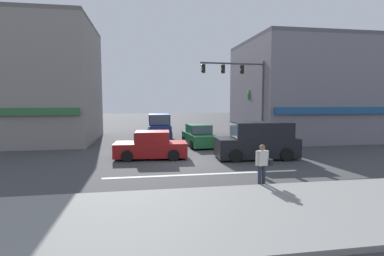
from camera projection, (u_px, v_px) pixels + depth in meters
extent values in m
plane|color=#3D3D3F|center=(191.00, 159.00, 17.02)|extent=(120.00, 120.00, 0.00)
cube|color=silver|center=(204.00, 174.00, 13.59)|extent=(9.00, 0.24, 0.01)
cube|color=gray|center=(240.00, 214.00, 8.67)|extent=(40.00, 5.00, 0.16)
cube|color=gray|center=(9.00, 84.00, 23.75)|extent=(13.03, 9.63, 9.24)
cube|color=#635F5B|center=(6.00, 22.00, 23.31)|extent=(13.03, 9.63, 0.30)
cube|color=slate|center=(314.00, 92.00, 26.57)|extent=(12.51, 9.56, 8.12)
cube|color=#1E5184|center=(351.00, 110.00, 21.91)|extent=(11.88, 0.24, 0.50)
cube|color=#57545B|center=(315.00, 44.00, 26.18)|extent=(12.51, 9.56, 0.30)
cylinder|color=#4C3823|center=(264.00, 124.00, 25.42)|extent=(0.32, 0.32, 2.69)
sphere|color=#28602D|center=(265.00, 95.00, 25.19)|extent=(2.98, 2.98, 2.98)
cylinder|color=brown|center=(72.00, 85.00, 20.43)|extent=(0.22, 0.22, 8.72)
cube|color=#473828|center=(70.00, 26.00, 20.06)|extent=(1.40, 0.12, 0.10)
cylinder|color=#47474C|center=(263.00, 104.00, 22.10)|extent=(0.18, 0.18, 6.20)
cylinder|color=#47474C|center=(233.00, 64.00, 21.28)|extent=(4.80, 0.42, 0.12)
cube|color=black|center=(242.00, 69.00, 21.48)|extent=(0.21, 0.25, 0.60)
sphere|color=black|center=(241.00, 67.00, 21.44)|extent=(0.12, 0.12, 0.12)
sphere|color=orange|center=(241.00, 69.00, 21.46)|extent=(0.12, 0.12, 0.12)
sphere|color=black|center=(241.00, 72.00, 21.47)|extent=(0.12, 0.12, 0.12)
cube|color=black|center=(223.00, 69.00, 21.15)|extent=(0.21, 0.25, 0.60)
sphere|color=black|center=(222.00, 66.00, 21.11)|extent=(0.12, 0.12, 0.12)
sphere|color=orange|center=(222.00, 69.00, 21.13)|extent=(0.12, 0.12, 0.12)
sphere|color=black|center=(221.00, 72.00, 21.14)|extent=(0.12, 0.12, 0.12)
cube|color=black|center=(204.00, 69.00, 20.83)|extent=(0.21, 0.25, 0.60)
sphere|color=black|center=(202.00, 66.00, 20.78)|extent=(0.12, 0.12, 0.12)
sphere|color=orange|center=(202.00, 68.00, 20.80)|extent=(0.12, 0.12, 0.12)
sphere|color=black|center=(202.00, 71.00, 20.82)|extent=(0.12, 0.12, 0.12)
cube|color=maroon|center=(151.00, 149.00, 17.21)|extent=(4.20, 1.95, 0.80)
cube|color=maroon|center=(152.00, 137.00, 17.16)|extent=(1.99, 1.68, 0.64)
cube|color=#475666|center=(135.00, 137.00, 17.05)|extent=(0.15, 1.44, 0.54)
cylinder|color=black|center=(127.00, 156.00, 16.26)|extent=(0.65, 0.22, 0.64)
cylinder|color=black|center=(130.00, 151.00, 17.94)|extent=(0.65, 0.22, 0.64)
cylinder|color=black|center=(174.00, 155.00, 16.52)|extent=(0.65, 0.22, 0.64)
cylinder|color=black|center=(172.00, 150.00, 18.21)|extent=(0.65, 0.22, 0.64)
cube|color=navy|center=(159.00, 131.00, 26.49)|extent=(1.90, 4.62, 1.10)
cube|color=navy|center=(159.00, 119.00, 26.69)|extent=(1.84, 3.22, 0.90)
cube|color=#475666|center=(160.00, 120.00, 25.09)|extent=(1.66, 0.08, 0.76)
cylinder|color=black|center=(171.00, 136.00, 25.25)|extent=(0.21, 0.72, 0.72)
cylinder|color=black|center=(149.00, 136.00, 24.97)|extent=(0.21, 0.72, 0.72)
cylinder|color=black|center=(168.00, 132.00, 28.06)|extent=(0.21, 0.72, 0.72)
cylinder|color=black|center=(149.00, 132.00, 27.78)|extent=(0.21, 0.72, 0.72)
cube|color=black|center=(256.00, 147.00, 17.16)|extent=(4.69, 2.08, 1.10)
cube|color=black|center=(262.00, 130.00, 17.10)|extent=(3.29, 1.96, 0.90)
cube|color=#475666|center=(234.00, 130.00, 16.92)|extent=(0.15, 1.66, 0.76)
cylinder|color=black|center=(236.00, 156.00, 16.12)|extent=(0.73, 0.24, 0.72)
cylinder|color=black|center=(228.00, 150.00, 17.94)|extent=(0.73, 0.24, 0.72)
cylinder|color=black|center=(287.00, 155.00, 16.45)|extent=(0.73, 0.24, 0.72)
cylinder|color=black|center=(274.00, 149.00, 18.27)|extent=(0.73, 0.24, 0.72)
cube|color=#1E6033|center=(199.00, 139.00, 21.91)|extent=(1.99, 4.21, 0.80)
cube|color=#1E6033|center=(199.00, 129.00, 21.94)|extent=(1.69, 2.01, 0.64)
cube|color=#475666|center=(202.00, 130.00, 21.00)|extent=(1.44, 0.16, 0.54)
cylinder|color=black|center=(215.00, 144.00, 20.90)|extent=(0.23, 0.65, 0.64)
cylinder|color=black|center=(192.00, 145.00, 20.50)|extent=(0.23, 0.65, 0.64)
cylinder|color=black|center=(205.00, 139.00, 23.36)|extent=(0.23, 0.65, 0.64)
cylinder|color=black|center=(184.00, 140.00, 22.95)|extent=(0.23, 0.65, 0.64)
cylinder|color=#232838|center=(260.00, 177.00, 11.50)|extent=(0.14, 0.14, 0.86)
cylinder|color=#232838|center=(264.00, 176.00, 11.56)|extent=(0.14, 0.14, 0.86)
cube|color=beige|center=(262.00, 158.00, 11.46)|extent=(0.39, 0.28, 0.58)
sphere|color=brown|center=(262.00, 147.00, 11.42)|extent=(0.22, 0.22, 0.22)
cylinder|color=beige|center=(257.00, 158.00, 11.38)|extent=(0.09, 0.09, 0.56)
cylinder|color=beige|center=(267.00, 158.00, 11.54)|extent=(0.09, 0.09, 0.56)
cube|color=black|center=(270.00, 162.00, 11.55)|extent=(0.17, 0.30, 0.24)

